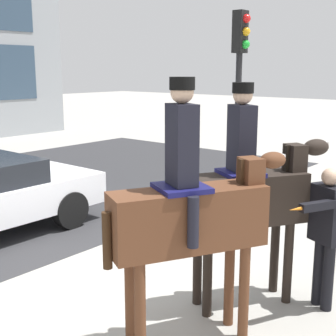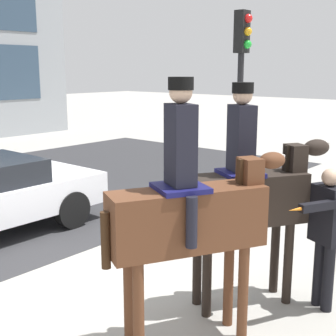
{
  "view_description": "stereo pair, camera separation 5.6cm",
  "coord_description": "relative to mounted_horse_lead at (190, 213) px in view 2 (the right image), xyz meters",
  "views": [
    {
      "loc": [
        -4.05,
        -4.94,
        2.79
      ],
      "look_at": [
        0.22,
        -1.35,
        1.61
      ],
      "focal_mm": 50.0,
      "sensor_mm": 36.0,
      "label": 1
    },
    {
      "loc": [
        -4.02,
        -4.99,
        2.79
      ],
      "look_at": [
        0.22,
        -1.35,
        1.61
      ],
      "focal_mm": 50.0,
      "sensor_mm": 36.0,
      "label": 2
    }
  ],
  "objects": [
    {
      "name": "pedestrian_bystander",
      "position": [
        1.59,
        -0.76,
        -0.41
      ],
      "size": [
        0.91,
        0.46,
        1.7
      ],
      "rotation": [
        0.0,
        0.0,
        2.7
      ],
      "color": "black",
      "rests_on": "ground_plane"
    },
    {
      "name": "ground_plane",
      "position": [
        0.52,
        2.27,
        -1.41
      ],
      "size": [
        80.0,
        80.0,
        0.0
      ],
      "primitive_type": "plane",
      "color": "#9E9B93"
    },
    {
      "name": "mounted_horse_lead",
      "position": [
        0.0,
        0.0,
        0.0
      ],
      "size": [
        1.83,
        1.16,
        2.73
      ],
      "rotation": [
        0.0,
        0.0,
        -0.48
      ],
      "color": "#59331E",
      "rests_on": "ground_plane"
    },
    {
      "name": "mounted_horse_companion",
      "position": [
        1.11,
        0.01,
        -0.02
      ],
      "size": [
        1.72,
        1.23,
        2.65
      ],
      "rotation": [
        0.0,
        0.0,
        -0.55
      ],
      "color": "black",
      "rests_on": "ground_plane"
    },
    {
      "name": "traffic_light",
      "position": [
        3.77,
        1.81,
        1.15
      ],
      "size": [
        0.24,
        0.29,
        3.8
      ],
      "color": "black",
      "rests_on": "ground_plane"
    }
  ]
}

